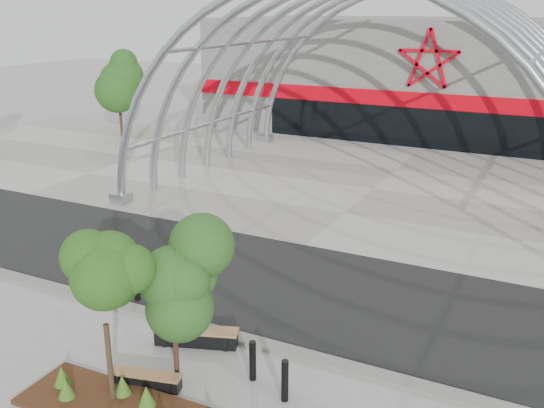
# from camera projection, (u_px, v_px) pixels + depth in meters

# --- Properties ---
(ground) EXTENTS (140.00, 140.00, 0.00)m
(ground) POSITION_uv_depth(u_px,v_px,m) (211.00, 327.00, 17.66)
(ground) COLOR gray
(ground) RESTS_ON ground
(road) EXTENTS (140.00, 7.00, 0.02)m
(road) POSITION_uv_depth(u_px,v_px,m) (265.00, 280.00, 20.63)
(road) COLOR black
(road) RESTS_ON ground
(forecourt) EXTENTS (60.00, 17.00, 0.04)m
(forecourt) POSITION_uv_depth(u_px,v_px,m) (373.00, 189.00, 30.82)
(forecourt) COLOR gray
(forecourt) RESTS_ON ground
(kerb) EXTENTS (60.00, 0.50, 0.12)m
(kerb) POSITION_uv_depth(u_px,v_px,m) (206.00, 329.00, 17.43)
(kerb) COLOR slate
(kerb) RESTS_ON ground
(arena_building) EXTENTS (34.00, 15.24, 8.00)m
(arena_building) POSITION_uv_depth(u_px,v_px,m) (450.00, 75.00, 44.81)
(arena_building) COLOR slate
(arena_building) RESTS_ON ground
(vault_canopy) EXTENTS (20.80, 15.80, 20.36)m
(vault_canopy) POSITION_uv_depth(u_px,v_px,m) (373.00, 189.00, 30.82)
(vault_canopy) COLOR #959B9F
(vault_canopy) RESTS_ON ground
(street_tree_0) EXTENTS (1.77, 1.77, 4.04)m
(street_tree_0) POSITION_uv_depth(u_px,v_px,m) (103.00, 291.00, 13.42)
(street_tree_0) COLOR #302616
(street_tree_0) RESTS_ON ground
(street_tree_1) EXTENTS (1.65, 1.65, 3.89)m
(street_tree_1) POSITION_uv_depth(u_px,v_px,m) (172.00, 278.00, 14.31)
(street_tree_1) COLOR black
(street_tree_1) RESTS_ON ground
(bench_0) EXTENTS (2.37, 1.25, 0.49)m
(bench_0) POSITION_uv_depth(u_px,v_px,m) (196.00, 337.00, 16.66)
(bench_0) COLOR black
(bench_0) RESTS_ON ground
(bench_1) EXTENTS (1.87, 0.82, 0.38)m
(bench_1) POSITION_uv_depth(u_px,v_px,m) (146.00, 380.00, 14.84)
(bench_1) COLOR black
(bench_1) RESTS_ON ground
(bollard_0) EXTENTS (0.18, 0.18, 1.14)m
(bollard_0) POSITION_uv_depth(u_px,v_px,m) (137.00, 284.00, 19.07)
(bollard_0) COLOR black
(bollard_0) RESTS_ON ground
(bollard_1) EXTENTS (0.18, 0.18, 1.10)m
(bollard_1) POSITION_uv_depth(u_px,v_px,m) (121.00, 290.00, 18.69)
(bollard_1) COLOR black
(bollard_1) RESTS_ON ground
(bollard_2) EXTENTS (0.16, 0.16, 1.01)m
(bollard_2) POSITION_uv_depth(u_px,v_px,m) (187.00, 308.00, 17.68)
(bollard_2) COLOR black
(bollard_2) RESTS_ON ground
(bollard_3) EXTENTS (0.17, 0.17, 1.08)m
(bollard_3) POSITION_uv_depth(u_px,v_px,m) (285.00, 381.00, 14.22)
(bollard_3) COLOR black
(bollard_3) RESTS_ON ground
(bollard_4) EXTENTS (0.17, 0.17, 1.08)m
(bollard_4) POSITION_uv_depth(u_px,v_px,m) (253.00, 361.00, 15.02)
(bollard_4) COLOR black
(bollard_4) RESTS_ON ground
(bg_tree_0) EXTENTS (3.00, 3.00, 6.45)m
(bg_tree_0) POSITION_uv_depth(u_px,v_px,m) (117.00, 70.00, 41.71)
(bg_tree_0) COLOR #2F1F15
(bg_tree_0) RESTS_ON ground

